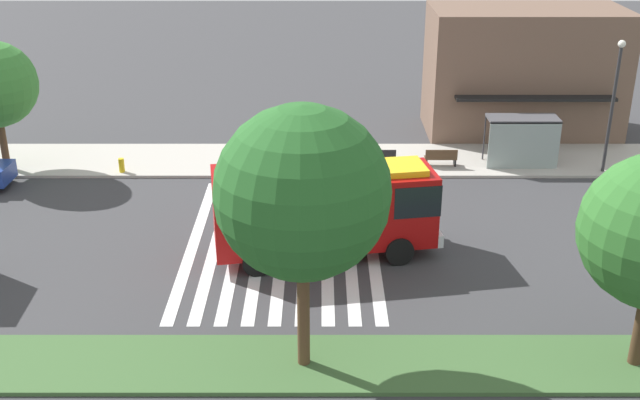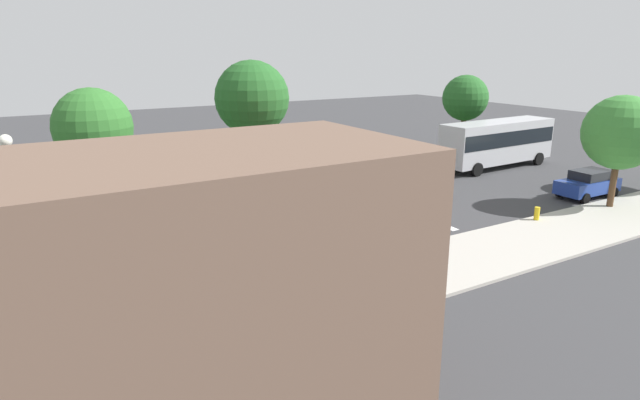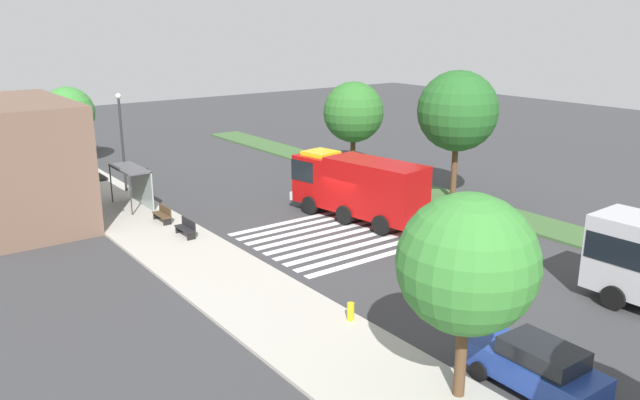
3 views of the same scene
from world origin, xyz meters
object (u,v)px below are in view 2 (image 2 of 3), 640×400
Objects in this scene: bus_stop_shelter at (166,272)px; street_lamp at (19,226)px; sidewalk_tree_west at (621,133)px; median_tree_center at (93,127)px; fire_hydrant at (537,213)px; bench_near_shelter at (277,282)px; parked_car_west at (588,183)px; median_tree_far_west at (465,98)px; transit_bus at (497,140)px; bench_west_of_shelter at (346,265)px; fire_truck at (292,176)px; median_tree_west at (252,98)px.

bus_stop_shelter is 4.49m from street_lamp.
street_lamp is 29.59m from sidewalk_tree_west.
median_tree_center is 9.57× the size of fire_hydrant.
bench_near_shelter is 0.25× the size of street_lamp.
street_lamp is 0.97× the size of median_tree_center.
median_tree_center is (-0.46, -16.80, 2.67)m from bus_stop_shelter.
median_tree_far_west is (-3.57, -14.29, 3.98)m from parked_car_west.
street_lamp is at bearing -164.01° from transit_bus.
bus_stop_shelter is 7.19m from bench_west_of_shelter.
fire_truck is 5.59× the size of bench_west_of_shelter.
bench_west_of_shelter is at bearing 8.27° from parked_car_west.
fire_truck is 22.23m from median_tree_far_west.
fire_hydrant is (-15.83, -0.84, -0.10)m from bench_near_shelter.
bus_stop_shelter is at bearing 169.68° from street_lamp.
median_tree_west is at bearing -59.88° from fire_hydrant.
bench_near_shelter is 8.63m from street_lamp.
median_tree_west is at bearing -101.70° from bench_west_of_shelter.
sidewalk_tree_west reaches higher than transit_bus.
bench_west_of_shelter is 0.20× the size of median_tree_west.
fire_truck is at bearing -120.95° from bench_near_shelter.
bench_near_shelter is 0.20× the size of median_tree_west.
transit_bus is at bearing -161.76° from street_lamp.
median_tree_west is (-14.47, -16.09, 1.81)m from street_lamp.
parked_car_west is 19.93m from bench_west_of_shelter.
sidewalk_tree_west reaches higher than parked_car_west.
median_tree_west is at bearing -111.28° from bench_near_shelter.
transit_bus is at bearing -105.14° from sidewalk_tree_west.
parked_car_west is 0.41× the size of transit_bus.
bench_near_shelter is (24.68, 11.48, -1.55)m from transit_bus.
bench_west_of_shelter is at bearing 179.82° from bus_stop_shelter.
bench_near_shelter is at bearing 49.66° from fire_truck.
parked_car_west is (-17.19, 6.87, -1.17)m from fire_truck.
bench_west_of_shelter is 0.25× the size of street_lamp.
street_lamp is (30.75, 1.80, 3.07)m from parked_car_west.
transit_bus reaches higher than bench_near_shelter.
street_lamp is (32.60, 10.74, 1.82)m from transit_bus.
median_tree_far_west is at bearing -154.88° from street_lamp.
median_tree_far_west is at bearing -103.08° from parked_car_west.
median_tree_west reaches higher than bench_west_of_shelter.
transit_bus is 27.26m from bench_near_shelter.
median_tree_west is at bearing -40.32° from parked_car_west.
fire_truck is 1.40× the size of sidewalk_tree_west.
median_tree_west reaches higher than fire_truck.
bench_west_of_shelter is at bearing 1.03° from sidewalk_tree_west.
bus_stop_shelter is at bearing 0.70° from sidewalk_tree_west.
transit_bus reaches higher than bus_stop_shelter.
median_tree_center is at bearing -105.22° from street_lamp.
bus_stop_shelter is 2.19× the size of bench_west_of_shelter.
transit_bus is 24.52m from bench_west_of_shelter.
median_tree_west is at bearing 180.00° from median_tree_center.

